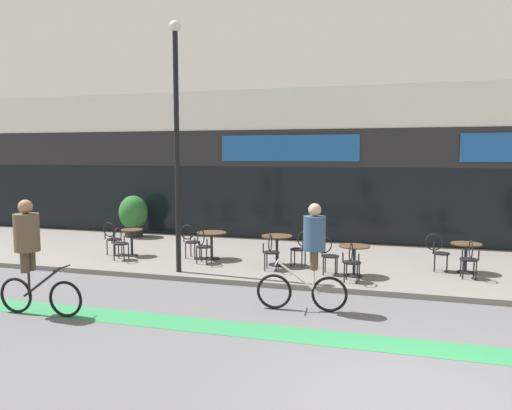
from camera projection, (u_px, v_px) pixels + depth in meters
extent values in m
plane|color=#5B5B60|center=(412.00, 406.00, 5.82)|extent=(120.00, 120.00, 0.00)
cube|color=slate|center=(406.00, 267.00, 12.75)|extent=(40.00, 5.50, 0.12)
cube|color=silver|center=(407.00, 166.00, 17.03)|extent=(40.00, 4.00, 5.03)
cube|color=black|center=(407.00, 207.00, 15.27)|extent=(38.80, 0.10, 2.40)
cube|color=#232326|center=(408.00, 148.00, 15.11)|extent=(39.20, 0.14, 1.20)
cube|color=#1E56A3|center=(288.00, 148.00, 16.07)|extent=(4.53, 0.08, 0.84)
cube|color=#2D844C|center=(410.00, 346.00, 7.61)|extent=(36.00, 0.70, 0.01)
cylinder|color=black|center=(132.00, 255.00, 13.82)|extent=(0.33, 0.33, 0.02)
cylinder|color=black|center=(132.00, 243.00, 13.79)|extent=(0.07, 0.07, 0.71)
cylinder|color=#4C3823|center=(131.00, 230.00, 13.75)|extent=(0.60, 0.60, 0.02)
cylinder|color=black|center=(212.00, 259.00, 13.38)|extent=(0.44, 0.44, 0.02)
cylinder|color=black|center=(212.00, 246.00, 13.35)|extent=(0.07, 0.07, 0.70)
cylinder|color=#4C3823|center=(212.00, 233.00, 13.31)|extent=(0.79, 0.79, 0.02)
cylinder|color=black|center=(277.00, 265.00, 12.66)|extent=(0.43, 0.43, 0.02)
cylinder|color=black|center=(277.00, 251.00, 12.62)|extent=(0.07, 0.07, 0.73)
cylinder|color=#4C3823|center=(277.00, 236.00, 12.58)|extent=(0.78, 0.78, 0.02)
cylinder|color=black|center=(354.00, 275.00, 11.53)|extent=(0.40, 0.40, 0.02)
cylinder|color=black|center=(354.00, 261.00, 11.50)|extent=(0.07, 0.07, 0.69)
cylinder|color=#4C3823|center=(354.00, 246.00, 11.46)|extent=(0.72, 0.72, 0.02)
cylinder|color=black|center=(465.00, 272.00, 11.85)|extent=(0.39, 0.39, 0.02)
cylinder|color=black|center=(466.00, 259.00, 11.81)|extent=(0.07, 0.07, 0.68)
cylinder|color=#4C3823|center=(466.00, 244.00, 11.78)|extent=(0.70, 0.70, 0.02)
cylinder|color=black|center=(121.00, 244.00, 13.26)|extent=(0.44, 0.44, 0.03)
cylinder|color=black|center=(119.00, 251.00, 13.44)|extent=(0.03, 0.03, 0.42)
cylinder|color=black|center=(128.00, 251.00, 13.39)|extent=(0.03, 0.03, 0.42)
cylinder|color=black|center=(114.00, 253.00, 13.17)|extent=(0.03, 0.03, 0.42)
cylinder|color=black|center=(124.00, 253.00, 13.12)|extent=(0.03, 0.03, 0.42)
torus|color=black|center=(118.00, 235.00, 13.06)|extent=(0.07, 0.41, 0.41)
cylinder|color=black|center=(112.00, 240.00, 13.11)|extent=(0.03, 0.03, 0.23)
cylinder|color=black|center=(124.00, 240.00, 13.05)|extent=(0.03, 0.03, 0.23)
cylinder|color=black|center=(114.00, 239.00, 13.93)|extent=(0.45, 0.45, 0.03)
cylinder|color=black|center=(122.00, 247.00, 14.03)|extent=(0.03, 0.03, 0.42)
cylinder|color=black|center=(115.00, 248.00, 13.77)|extent=(0.03, 0.03, 0.42)
cylinder|color=black|center=(114.00, 246.00, 14.14)|extent=(0.03, 0.03, 0.42)
cylinder|color=black|center=(107.00, 248.00, 13.89)|extent=(0.03, 0.03, 0.42)
torus|color=black|center=(109.00, 230.00, 13.98)|extent=(0.41, 0.09, 0.41)
cylinder|color=black|center=(113.00, 234.00, 14.15)|extent=(0.03, 0.03, 0.23)
cylinder|color=black|center=(105.00, 235.00, 13.84)|extent=(0.03, 0.03, 0.23)
cylinder|color=black|center=(204.00, 247.00, 12.82)|extent=(0.42, 0.42, 0.03)
cylinder|color=black|center=(201.00, 254.00, 13.02)|extent=(0.03, 0.03, 0.42)
cylinder|color=black|center=(211.00, 255.00, 12.92)|extent=(0.03, 0.03, 0.42)
cylinder|color=black|center=(197.00, 256.00, 12.75)|extent=(0.03, 0.03, 0.42)
cylinder|color=black|center=(207.00, 257.00, 12.66)|extent=(0.03, 0.03, 0.42)
torus|color=black|center=(201.00, 238.00, 12.63)|extent=(0.05, 0.41, 0.41)
cylinder|color=black|center=(195.00, 243.00, 12.70)|extent=(0.03, 0.03, 0.23)
cylinder|color=black|center=(207.00, 243.00, 12.59)|extent=(0.03, 0.03, 0.23)
cylinder|color=black|center=(193.00, 242.00, 13.49)|extent=(0.44, 0.44, 0.03)
cylinder|color=black|center=(200.00, 250.00, 13.59)|extent=(0.03, 0.03, 0.42)
cylinder|color=black|center=(195.00, 252.00, 13.33)|extent=(0.03, 0.03, 0.42)
cylinder|color=black|center=(191.00, 249.00, 13.70)|extent=(0.03, 0.03, 0.42)
cylinder|color=black|center=(186.00, 251.00, 13.44)|extent=(0.03, 0.03, 0.42)
torus|color=black|center=(187.00, 232.00, 13.53)|extent=(0.41, 0.07, 0.41)
cylinder|color=black|center=(190.00, 236.00, 13.70)|extent=(0.03, 0.03, 0.23)
cylinder|color=black|center=(184.00, 238.00, 13.39)|extent=(0.03, 0.03, 0.23)
cylinder|color=black|center=(271.00, 252.00, 12.09)|extent=(0.43, 0.43, 0.03)
cylinder|color=black|center=(267.00, 260.00, 12.28)|extent=(0.03, 0.03, 0.42)
cylinder|color=black|center=(278.00, 260.00, 12.22)|extent=(0.03, 0.03, 0.42)
cylinder|color=black|center=(265.00, 262.00, 12.00)|extent=(0.03, 0.03, 0.42)
cylinder|color=black|center=(276.00, 263.00, 11.95)|extent=(0.03, 0.03, 0.42)
torus|color=black|center=(270.00, 243.00, 11.90)|extent=(0.06, 0.41, 0.41)
cylinder|color=black|center=(263.00, 248.00, 11.95)|extent=(0.03, 0.03, 0.23)
cylinder|color=black|center=(277.00, 249.00, 11.87)|extent=(0.03, 0.03, 0.23)
cylinder|color=black|center=(298.00, 249.00, 12.46)|extent=(0.44, 0.44, 0.03)
cylinder|color=black|center=(291.00, 259.00, 12.41)|extent=(0.03, 0.03, 0.42)
cylinder|color=black|center=(295.00, 257.00, 12.67)|extent=(0.03, 0.03, 0.42)
cylinder|color=black|center=(302.00, 260.00, 12.30)|extent=(0.03, 0.03, 0.42)
cylinder|color=black|center=(305.00, 258.00, 12.56)|extent=(0.03, 0.03, 0.42)
torus|color=black|center=(305.00, 239.00, 12.37)|extent=(0.41, 0.07, 0.41)
cylinder|color=black|center=(303.00, 246.00, 12.23)|extent=(0.03, 0.03, 0.23)
cylinder|color=black|center=(307.00, 244.00, 12.54)|extent=(0.03, 0.03, 0.23)
cylinder|color=black|center=(352.00, 262.00, 10.96)|extent=(0.43, 0.43, 0.03)
cylinder|color=black|center=(347.00, 271.00, 11.16)|extent=(0.03, 0.03, 0.42)
cylinder|color=black|center=(359.00, 272.00, 11.07)|extent=(0.03, 0.03, 0.42)
cylinder|color=black|center=(344.00, 273.00, 10.90)|extent=(0.03, 0.03, 0.42)
cylinder|color=black|center=(357.00, 274.00, 10.81)|extent=(0.03, 0.03, 0.42)
torus|color=black|center=(351.00, 252.00, 10.78)|extent=(0.06, 0.41, 0.41)
cylinder|color=black|center=(343.00, 258.00, 10.85)|extent=(0.03, 0.03, 0.23)
cylinder|color=black|center=(359.00, 259.00, 10.73)|extent=(0.03, 0.03, 0.23)
cylinder|color=black|center=(330.00, 256.00, 11.64)|extent=(0.41, 0.41, 0.03)
cylinder|color=black|center=(337.00, 265.00, 11.75)|extent=(0.03, 0.03, 0.42)
cylinder|color=black|center=(335.00, 267.00, 11.49)|extent=(0.03, 0.03, 0.42)
cylinder|color=black|center=(325.00, 264.00, 11.84)|extent=(0.03, 0.03, 0.42)
cylinder|color=black|center=(323.00, 266.00, 11.57)|extent=(0.03, 0.03, 0.42)
torus|color=black|center=(323.00, 245.00, 11.66)|extent=(0.41, 0.04, 0.41)
cylinder|color=black|center=(324.00, 249.00, 11.84)|extent=(0.03, 0.03, 0.23)
cylinder|color=black|center=(322.00, 252.00, 11.51)|extent=(0.03, 0.03, 0.23)
cylinder|color=black|center=(469.00, 259.00, 11.28)|extent=(0.42, 0.42, 0.03)
cylinder|color=black|center=(461.00, 267.00, 11.47)|extent=(0.03, 0.03, 0.42)
cylinder|color=black|center=(474.00, 268.00, 11.40)|extent=(0.03, 0.03, 0.42)
cylinder|color=black|center=(463.00, 270.00, 11.20)|extent=(0.03, 0.03, 0.42)
cylinder|color=black|center=(476.00, 271.00, 11.13)|extent=(0.03, 0.03, 0.42)
torus|color=black|center=(471.00, 249.00, 11.09)|extent=(0.05, 0.41, 0.41)
cylinder|color=black|center=(462.00, 255.00, 11.14)|extent=(0.03, 0.03, 0.23)
cylinder|color=black|center=(479.00, 256.00, 11.06)|extent=(0.03, 0.03, 0.23)
cylinder|color=black|center=(441.00, 253.00, 11.96)|extent=(0.43, 0.43, 0.03)
cylinder|color=black|center=(447.00, 262.00, 12.06)|extent=(0.03, 0.03, 0.42)
cylinder|color=black|center=(447.00, 264.00, 11.80)|extent=(0.03, 0.03, 0.42)
cylinder|color=black|center=(435.00, 261.00, 12.16)|extent=(0.03, 0.03, 0.42)
cylinder|color=black|center=(434.00, 263.00, 11.90)|extent=(0.03, 0.03, 0.42)
torus|color=black|center=(434.00, 242.00, 11.99)|extent=(0.41, 0.06, 0.41)
cylinder|color=black|center=(434.00, 246.00, 12.16)|extent=(0.03, 0.03, 0.23)
cylinder|color=black|center=(434.00, 249.00, 11.84)|extent=(0.03, 0.03, 0.23)
cylinder|color=#232326|center=(134.00, 231.00, 17.00)|extent=(0.60, 0.60, 0.42)
ellipsoid|color=#28662D|center=(133.00, 213.00, 16.94)|extent=(0.96, 0.96, 1.16)
cylinder|color=black|center=(177.00, 154.00, 11.66)|extent=(0.12, 0.12, 5.64)
sphere|color=beige|center=(175.00, 26.00, 11.37)|extent=(0.26, 0.26, 0.26)
torus|color=black|center=(66.00, 299.00, 8.96)|extent=(0.67, 0.09, 0.67)
torus|color=black|center=(16.00, 295.00, 9.19)|extent=(0.67, 0.09, 0.67)
cylinder|color=black|center=(42.00, 282.00, 9.04)|extent=(0.80, 0.08, 0.60)
cylinder|color=black|center=(29.00, 284.00, 9.10)|extent=(0.04, 0.04, 0.47)
cylinder|color=black|center=(62.00, 268.00, 8.91)|extent=(0.05, 0.48, 0.03)
cylinder|color=#4C3D2D|center=(31.00, 260.00, 9.14)|extent=(0.16, 0.16, 0.38)
cylinder|color=#4C3D2D|center=(25.00, 262.00, 8.98)|extent=(0.16, 0.16, 0.38)
cylinder|color=brown|center=(27.00, 232.00, 9.01)|extent=(0.47, 0.47, 0.68)
sphere|color=#9E7051|center=(25.00, 207.00, 8.96)|extent=(0.26, 0.26, 0.26)
torus|color=black|center=(274.00, 291.00, 9.45)|extent=(0.67, 0.12, 0.67)
torus|color=black|center=(329.00, 294.00, 9.25)|extent=(0.67, 0.12, 0.67)
cylinder|color=silver|center=(299.00, 278.00, 9.33)|extent=(0.81, 0.12, 0.61)
cylinder|color=silver|center=(314.00, 281.00, 9.28)|extent=(0.04, 0.04, 0.47)
cylinder|color=silver|center=(277.00, 262.00, 9.38)|extent=(0.07, 0.48, 0.03)
cylinder|color=#4C3D2D|center=(314.00, 260.00, 9.16)|extent=(0.16, 0.16, 0.35)
cylinder|color=#4C3D2D|center=(314.00, 259.00, 9.32)|extent=(0.16, 0.16, 0.35)
cylinder|color=#334C70|center=(314.00, 233.00, 9.19)|extent=(0.45, 0.45, 0.64)
sphere|color=tan|center=(315.00, 210.00, 9.15)|extent=(0.24, 0.24, 0.24)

